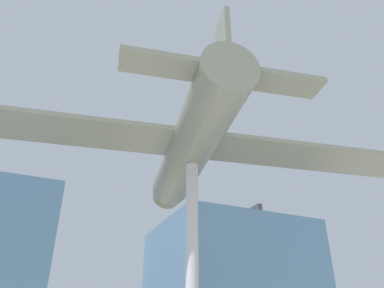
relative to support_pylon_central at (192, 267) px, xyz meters
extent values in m
cube|color=#383A3F|center=(9.78, 14.68, 6.51)|extent=(0.36, 9.76, 0.60)
cylinder|color=#B7B7BC|center=(0.00, 0.00, 0.00)|extent=(0.47, 0.47, 7.89)
cylinder|color=slate|center=(0.00, 0.00, 4.89)|extent=(3.67, 10.30, 1.88)
cube|color=slate|center=(0.00, 0.00, 4.89)|extent=(20.46, 5.87, 0.18)
cube|color=slate|center=(-0.80, -4.38, 5.03)|extent=(6.60, 2.16, 0.18)
cube|color=slate|center=(-0.80, -4.38, 6.25)|extent=(0.37, 1.11, 2.35)
cone|color=slate|center=(1.00, 5.50, 4.89)|extent=(1.76, 1.33, 1.60)
sphere|color=black|center=(1.13, 6.20, 4.89)|extent=(0.44, 0.44, 0.44)
camera|label=1|loc=(-5.43, -12.43, -2.40)|focal=35.00mm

